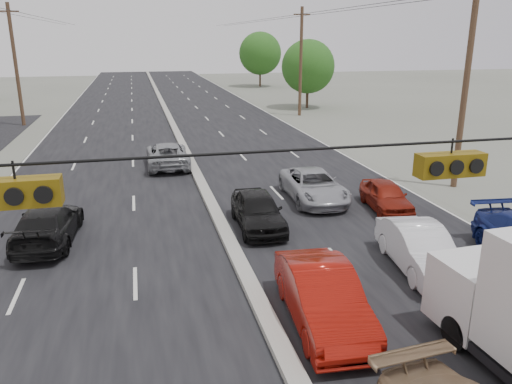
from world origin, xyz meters
TOP-DOWN VIEW (x-y plane):
  - road_surface at (0.00, 30.00)m, footprint 20.00×160.00m
  - center_median at (0.00, 30.00)m, footprint 0.50×160.00m
  - utility_pole_left_c at (-12.50, 40.00)m, footprint 1.60×0.30m
  - utility_pole_right_b at (12.50, 15.00)m, footprint 1.60×0.30m
  - utility_pole_right_c at (12.50, 40.00)m, footprint 1.60×0.30m
  - traffic_signals at (1.40, 0.00)m, footprint 25.00×0.30m
  - tree_right_mid at (15.00, 45.00)m, footprint 5.60×5.60m
  - tree_right_far at (16.00, 70.00)m, footprint 6.40×6.40m
  - red_sedan at (1.40, 4.53)m, footprint 1.97×4.84m
  - queue_car_a at (1.40, 11.69)m, footprint 1.85×4.33m
  - queue_car_b at (5.62, 6.84)m, footprint 2.11×4.58m
  - queue_car_c at (4.75, 14.52)m, footprint 2.49×5.07m
  - queue_car_e at (7.37, 12.48)m, footprint 1.96×3.90m
  - oncoming_near at (-6.45, 12.05)m, footprint 2.27×4.94m
  - oncoming_far at (-1.40, 22.53)m, footprint 2.39×5.11m

SIDE VIEW (x-z plane):
  - road_surface at x=0.00m, z-range -0.01..0.01m
  - center_median at x=0.00m, z-range 0.00..0.20m
  - queue_car_e at x=7.37m, z-range 0.00..1.27m
  - queue_car_c at x=4.75m, z-range 0.00..1.39m
  - oncoming_near at x=-6.45m, z-range 0.00..1.40m
  - oncoming_far at x=-1.40m, z-range 0.00..1.41m
  - queue_car_b at x=5.62m, z-range 0.00..1.46m
  - queue_car_a at x=1.40m, z-range 0.00..1.46m
  - red_sedan at x=1.40m, z-range 0.00..1.56m
  - tree_right_mid at x=15.00m, z-range 0.77..7.91m
  - tree_right_far at x=16.00m, z-range 0.88..9.04m
  - utility_pole_left_c at x=-12.50m, z-range 0.11..10.11m
  - utility_pole_right_b at x=12.50m, z-range 0.11..10.11m
  - utility_pole_right_c at x=12.50m, z-range 0.11..10.11m
  - traffic_signals at x=1.40m, z-range 5.22..5.77m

